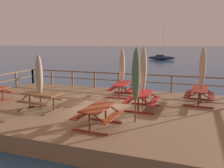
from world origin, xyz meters
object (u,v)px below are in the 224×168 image
picnic_table_mid_centre (142,97)px  sailboat_distant (161,58)px  patio_umbrella_tall_mid_left (122,66)px  picnic_table_back_right (199,92)px  picnic_table_front_left (41,98)px  patio_umbrella_tall_mid_right (136,75)px  picnic_table_mid_left (98,112)px  picnic_table_mid_right (122,86)px  patio_umbrella_short_back (143,70)px  patio_umbrella_tall_front (39,75)px  patio_umbrella_tall_back_left (202,67)px

picnic_table_mid_centre → sailboat_distant: (-5.05, 42.74, -0.67)m
patio_umbrella_tall_mid_left → picnic_table_back_right: bearing=-5.2°
picnic_table_front_left → patio_umbrella_tall_mid_right: (4.53, -0.22, 1.28)m
patio_umbrella_tall_mid_right → patio_umbrella_tall_mid_left: bearing=113.6°
picnic_table_front_left → patio_umbrella_tall_mid_right: size_ratio=0.64×
picnic_table_mid_left → sailboat_distant: size_ratio=0.23×
picnic_table_mid_left → picnic_table_mid_right: (-0.68, 5.25, 0.01)m
patio_umbrella_short_back → patio_umbrella_tall_front: size_ratio=1.14×
picnic_table_mid_left → picnic_table_front_left: bearing=160.1°
picnic_table_mid_left → patio_umbrella_short_back: size_ratio=0.61×
picnic_table_front_left → patio_umbrella_tall_mid_left: size_ratio=0.67×
picnic_table_back_right → picnic_table_mid_centre: (-2.53, -2.01, -0.01)m
picnic_table_mid_centre → picnic_table_front_left: bearing=-158.8°
sailboat_distant → patio_umbrella_tall_mid_right: bearing=-83.4°
picnic_table_mid_centre → patio_umbrella_short_back: 1.28m
patio_umbrella_tall_back_left → sailboat_distant: sailboat_distant is taller
picnic_table_back_right → sailboat_distant: sailboat_distant is taller
patio_umbrella_short_back → picnic_table_mid_right: bearing=126.6°
picnic_table_mid_centre → patio_umbrella_tall_mid_left: size_ratio=0.68×
picnic_table_mid_right → picnic_table_back_right: bearing=-4.2°
picnic_table_mid_centre → picnic_table_mid_right: (-1.69, 2.33, 0.00)m
patio_umbrella_tall_mid_right → patio_umbrella_tall_mid_left: patio_umbrella_tall_mid_right is taller
picnic_table_mid_right → patio_umbrella_tall_mid_right: size_ratio=0.68×
picnic_table_mid_right → picnic_table_front_left: same height
patio_umbrella_short_back → sailboat_distant: (-5.07, 42.71, -1.95)m
picnic_table_back_right → patio_umbrella_tall_mid_left: (-4.28, 0.39, 1.18)m
picnic_table_back_right → patio_umbrella_tall_back_left: 1.29m
picnic_table_mid_left → picnic_table_front_left: size_ratio=0.96×
picnic_table_mid_left → patio_umbrella_short_back: 3.37m
patio_umbrella_tall_front → patio_umbrella_tall_mid_right: bearing=-3.0°
patio_umbrella_short_back → picnic_table_mid_centre: bearing=-115.9°
picnic_table_mid_centre → picnic_table_mid_left: bearing=-109.0°
patio_umbrella_tall_mid_left → sailboat_distant: bearing=94.7°
picnic_table_back_right → picnic_table_mid_centre: 3.24m
patio_umbrella_tall_mid_right → patio_umbrella_tall_front: patio_umbrella_tall_mid_right is taller
picnic_table_back_right → picnic_table_mid_centre: same height
picnic_table_back_right → patio_umbrella_tall_front: (-6.98, -3.69, 1.05)m
picnic_table_back_right → patio_umbrella_tall_mid_left: 4.46m
picnic_table_back_right → picnic_table_front_left: bearing=-151.8°
picnic_table_mid_right → picnic_table_front_left: bearing=-123.7°
patio_umbrella_short_back → patio_umbrella_tall_mid_left: patio_umbrella_short_back is taller
picnic_table_mid_centre → patio_umbrella_tall_mid_right: patio_umbrella_tall_mid_right is taller
picnic_table_front_left → patio_umbrella_tall_back_left: bearing=28.2°
picnic_table_front_left → picnic_table_back_right: bearing=28.2°
picnic_table_mid_left → picnic_table_mid_centre: 3.09m
picnic_table_back_right → sailboat_distant: size_ratio=0.28×
patio_umbrella_short_back → patio_umbrella_tall_front: bearing=-159.1°
patio_umbrella_tall_back_left → picnic_table_mid_right: bearing=176.3°
picnic_table_back_right → picnic_table_front_left: size_ratio=1.16×
picnic_table_back_right → sailboat_distant: (-7.59, 40.72, -0.68)m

